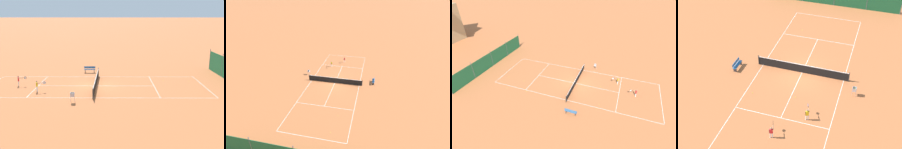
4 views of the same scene
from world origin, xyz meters
The scene contains 14 objects.
ground_plane centered at (0.00, 0.00, 0.00)m, with size 600.00×600.00×0.00m, color #BC6638.
court_line_markings centered at (0.00, 0.00, 0.00)m, with size 8.25×23.85×0.01m.
tennis_net centered at (0.00, 0.00, 0.50)m, with size 9.18×0.08×1.06m.
player_near_baseline centered at (2.09, -5.87, 0.67)m, with size 0.39×1.01×1.15m.
player_far_baseline centered at (-0.02, -8.51, 0.66)m, with size 0.36×0.99×1.12m.
tennis_ball_alley_right centered at (-4.70, 9.16, 0.03)m, with size 0.07×0.07×0.07m, color #CCE033.
tennis_ball_far_corner centered at (-4.31, -4.12, 0.03)m, with size 0.07×0.07×0.07m, color #CCE033.
tennis_ball_service_box centered at (-2.24, 7.84, 0.03)m, with size 0.07×0.07×0.07m, color #CCE033.
tennis_ball_mid_court centered at (-3.45, -4.27, 0.03)m, with size 0.07×0.07×0.07m, color #CCE033.
tennis_ball_by_net_left centered at (0.43, -3.66, 0.03)m, with size 0.07×0.07×0.07m, color #CCE033.
tennis_ball_alley_left centered at (-2.03, 10.79, 0.03)m, with size 0.07×0.07×0.07m, color #CCE033.
tennis_ball_near_corner centered at (-4.44, 6.14, 0.03)m, with size 0.07×0.07×0.07m, color #CCE033.
ball_hopper centered at (5.30, -1.78, 0.65)m, with size 0.36×0.36×0.89m.
courtside_bench centered at (-6.34, -1.27, 0.45)m, with size 0.36×1.50×0.84m.
Camera 2 is at (-5.90, 24.53, 15.23)m, focal length 28.00 mm.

